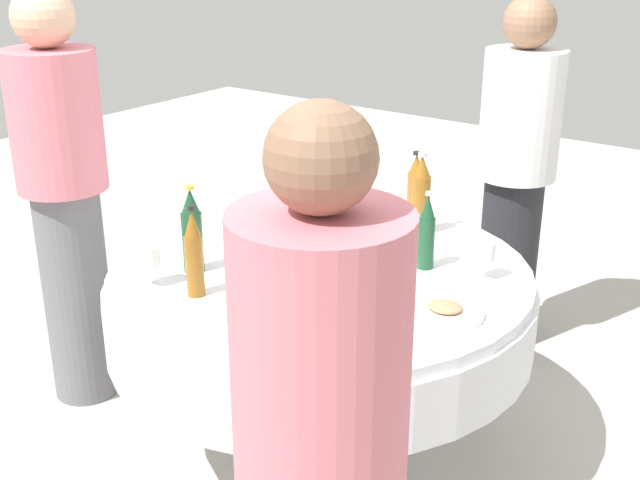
% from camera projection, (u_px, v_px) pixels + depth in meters
% --- Properties ---
extents(ground_plane, '(10.00, 10.00, 0.00)m').
position_uv_depth(ground_plane, '(320.00, 447.00, 3.05)').
color(ground_plane, '#B7B2A8').
extents(dining_table, '(1.47, 1.47, 0.74)m').
position_uv_depth(dining_table, '(320.00, 305.00, 2.83)').
color(dining_table, white).
rests_on(dining_table, ground_plane).
extents(bottle_clear_east, '(0.07, 0.07, 0.33)m').
position_uv_depth(bottle_clear_east, '(321.00, 222.00, 2.75)').
color(bottle_clear_east, silver).
rests_on(bottle_clear_east, dining_table).
extents(bottle_dark_green_south, '(0.07, 0.07, 0.30)m').
position_uv_depth(bottle_dark_green_south, '(192.00, 232.00, 2.70)').
color(bottle_dark_green_south, '#194728').
rests_on(bottle_dark_green_south, dining_table).
extents(bottle_clear_rear, '(0.07, 0.07, 0.27)m').
position_uv_depth(bottle_clear_rear, '(296.00, 257.00, 2.54)').
color(bottle_clear_rear, silver).
rests_on(bottle_clear_rear, dining_table).
extents(bottle_dark_green_front, '(0.06, 0.06, 0.27)m').
position_uv_depth(bottle_dark_green_front, '(427.00, 233.00, 2.73)').
color(bottle_dark_green_front, '#194728').
rests_on(bottle_dark_green_front, dining_table).
extents(bottle_amber_left, '(0.06, 0.06, 0.30)m').
position_uv_depth(bottle_amber_left, '(194.00, 255.00, 2.52)').
color(bottle_amber_left, '#8C5619').
rests_on(bottle_amber_left, dining_table).
extents(bottle_amber_inner, '(0.07, 0.07, 0.32)m').
position_uv_depth(bottle_amber_inner, '(421.00, 196.00, 3.02)').
color(bottle_amber_inner, '#8C5619').
rests_on(bottle_amber_inner, dining_table).
extents(bottle_amber_far, '(0.07, 0.07, 0.26)m').
position_uv_depth(bottle_amber_far, '(415.00, 186.00, 3.21)').
color(bottle_amber_far, '#8C5619').
rests_on(bottle_amber_far, dining_table).
extents(wine_glass_front, '(0.06, 0.06, 0.15)m').
position_uv_depth(wine_glass_front, '(356.00, 227.00, 2.85)').
color(wine_glass_front, white).
rests_on(wine_glass_front, dining_table).
extents(wine_glass_left, '(0.07, 0.07, 0.13)m').
position_uv_depth(wine_glass_left, '(485.00, 253.00, 2.66)').
color(wine_glass_left, white).
rests_on(wine_glass_left, dining_table).
extents(wine_glass_inner, '(0.07, 0.07, 0.15)m').
position_uv_depth(wine_glass_inner, '(367.00, 234.00, 2.76)').
color(wine_glass_inner, white).
rests_on(wine_glass_inner, dining_table).
extents(wine_glass_far, '(0.07, 0.07, 0.14)m').
position_uv_depth(wine_glass_far, '(149.00, 257.00, 2.60)').
color(wine_glass_far, white).
rests_on(wine_glass_far, dining_table).
extents(plate_mid, '(0.24, 0.24, 0.04)m').
position_uv_depth(plate_mid, '(445.00, 311.00, 2.44)').
color(plate_mid, white).
rests_on(plate_mid, dining_table).
extents(plate_north, '(0.22, 0.22, 0.04)m').
position_uv_depth(plate_north, '(258.00, 238.00, 3.00)').
color(plate_north, white).
rests_on(plate_north, dining_table).
extents(knife_south, '(0.17, 0.09, 0.00)m').
position_uv_depth(knife_south, '(441.00, 250.00, 2.91)').
color(knife_south, silver).
rests_on(knife_south, dining_table).
extents(spoon_rear, '(0.05, 0.18, 0.00)m').
position_uv_depth(spoon_rear, '(337.00, 235.00, 3.05)').
color(spoon_rear, silver).
rests_on(spoon_rear, dining_table).
extents(knife_front, '(0.11, 0.16, 0.00)m').
position_uv_depth(knife_front, '(258.00, 269.00, 2.76)').
color(knife_front, silver).
rests_on(knife_front, dining_table).
extents(folded_napkin, '(0.18, 0.18, 0.02)m').
position_uv_depth(folded_napkin, '(324.00, 321.00, 2.38)').
color(folded_napkin, white).
rests_on(folded_napkin, dining_table).
extents(person_east, '(0.34, 0.34, 1.64)m').
position_uv_depth(person_east, '(65.00, 195.00, 3.10)').
color(person_east, slate).
rests_on(person_east, ground_plane).
extents(person_south, '(0.34, 0.34, 1.58)m').
position_uv_depth(person_south, '(321.00, 477.00, 1.61)').
color(person_south, '#26262B').
rests_on(person_south, ground_plane).
extents(person_rear, '(0.34, 0.34, 1.57)m').
position_uv_depth(person_rear, '(516.00, 172.00, 3.53)').
color(person_rear, '#26262B').
rests_on(person_rear, ground_plane).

